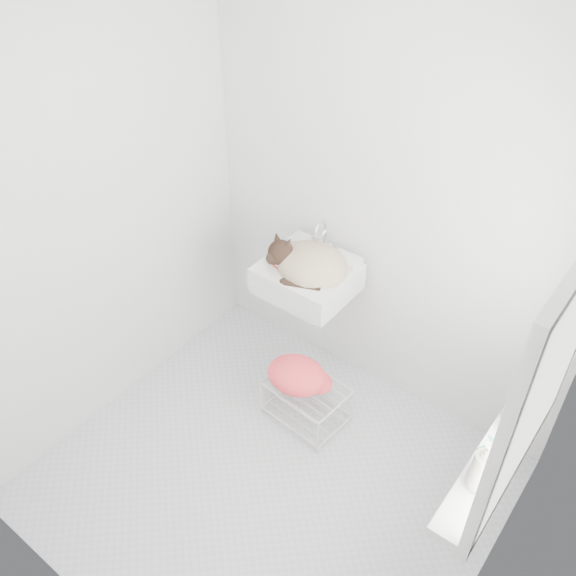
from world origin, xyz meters
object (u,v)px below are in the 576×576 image
Objects in this scene: sink at (307,267)px; bottle_b at (486,471)px; cat at (308,263)px; wire_rack at (306,399)px; bottle_a at (477,485)px; bottle_c at (513,425)px.

bottle_b is (1.31, -0.63, 0.00)m from sink.
sink is 1.11× the size of cat.
sink is 0.78m from wire_rack.
wire_rack is at bearing 157.88° from bottle_a.
bottle_a is at bearing -28.63° from sink.
wire_rack is 2.06× the size of bottle_a.
bottle_b is at bearing -33.40° from cat.
bottle_a is 1.32× the size of bottle_c.
bottle_b is at bearing -90.00° from bottle_c.
bottle_a is at bearing -36.22° from cat.
bottle_b is at bearing -25.86° from sink.
bottle_a is at bearing -90.00° from bottle_b.
bottle_a is at bearing -22.12° from wire_rack.
cat reaches higher than bottle_b.
bottle_b is at bearing -18.46° from wire_rack.
cat is 1.47m from bottle_a.
wire_rack is at bearing 161.54° from bottle_b.
bottle_a is (1.31, -0.71, 0.00)m from sink.
bottle_b reaches higher than wire_rack.
wire_rack is (0.19, -0.25, -0.74)m from cat.
bottle_b is at bearing 90.00° from bottle_a.
bottle_b is 0.27m from bottle_c.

